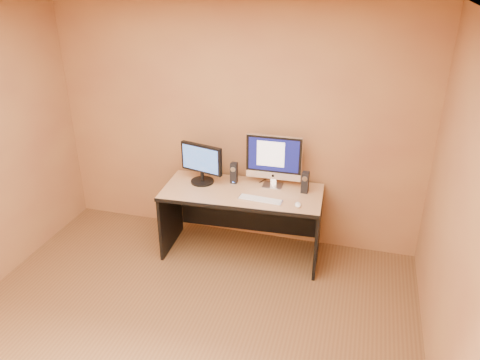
{
  "coord_description": "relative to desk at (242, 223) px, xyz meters",
  "views": [
    {
      "loc": [
        1.31,
        -2.54,
        2.9
      ],
      "look_at": [
        0.19,
        1.47,
        0.92
      ],
      "focal_mm": 35.0,
      "sensor_mm": 36.0,
      "label": 1
    }
  ],
  "objects": [
    {
      "name": "floor",
      "position": [
        -0.19,
        -1.57,
        -0.38
      ],
      "size": [
        4.0,
        4.0,
        0.0
      ],
      "primitive_type": "plane",
      "color": "brown",
      "rests_on": "ground"
    },
    {
      "name": "speaker_right",
      "position": [
        0.62,
        0.14,
        0.49
      ],
      "size": [
        0.07,
        0.08,
        0.22
      ],
      "primitive_type": null,
      "rotation": [
        0.0,
        0.0,
        -0.05
      ],
      "color": "black",
      "rests_on": "desk"
    },
    {
      "name": "mouse",
      "position": [
        0.6,
        -0.17,
        0.39
      ],
      "size": [
        0.08,
        0.11,
        0.04
      ],
      "primitive_type": "ellipsoid",
      "rotation": [
        0.0,
        0.0,
        0.19
      ],
      "color": "white",
      "rests_on": "desk"
    },
    {
      "name": "walls",
      "position": [
        -0.19,
        -1.57,
        0.92
      ],
      "size": [
        4.0,
        4.0,
        2.6
      ],
      "primitive_type": null,
      "color": "#A07240",
      "rests_on": "ground"
    },
    {
      "name": "imac",
      "position": [
        0.28,
        0.2,
        0.65
      ],
      "size": [
        0.58,
        0.22,
        0.56
      ],
      "primitive_type": null,
      "rotation": [
        0.0,
        0.0,
        0.02
      ],
      "color": "silver",
      "rests_on": "desk"
    },
    {
      "name": "keyboard",
      "position": [
        0.23,
        -0.15,
        0.38
      ],
      "size": [
        0.44,
        0.15,
        0.02
      ],
      "primitive_type": "cube",
      "rotation": [
        0.0,
        0.0,
        -0.07
      ],
      "color": "silver",
      "rests_on": "desk"
    },
    {
      "name": "cable_a",
      "position": [
        0.27,
        0.31,
        0.38
      ],
      "size": [
        0.08,
        0.21,
        0.01
      ],
      "primitive_type": "cylinder",
      "rotation": [
        1.57,
        0.0,
        0.35
      ],
      "color": "black",
      "rests_on": "desk"
    },
    {
      "name": "cable_b",
      "position": [
        0.16,
        0.32,
        0.38
      ],
      "size": [
        0.08,
        0.17,
        0.01
      ],
      "primitive_type": "cylinder",
      "rotation": [
        1.57,
        0.0,
        -0.39
      ],
      "color": "black",
      "rests_on": "desk"
    },
    {
      "name": "second_monitor",
      "position": [
        -0.46,
        0.09,
        0.59
      ],
      "size": [
        0.53,
        0.36,
        0.43
      ],
      "primitive_type": null,
      "rotation": [
        0.0,
        0.0,
        -0.25
      ],
      "color": "black",
      "rests_on": "desk"
    },
    {
      "name": "speaker_left",
      "position": [
        -0.13,
        0.17,
        0.49
      ],
      "size": [
        0.07,
        0.07,
        0.22
      ],
      "primitive_type": null,
      "rotation": [
        0.0,
        0.0,
        0.0
      ],
      "color": "black",
      "rests_on": "desk"
    },
    {
      "name": "desk",
      "position": [
        0.0,
        0.0,
        0.0
      ],
      "size": [
        1.66,
        0.79,
        0.75
      ],
      "primitive_type": null,
      "rotation": [
        0.0,
        0.0,
        0.05
      ],
      "color": "tan",
      "rests_on": "ground"
    },
    {
      "name": "ceiling",
      "position": [
        -0.19,
        -1.57,
        2.22
      ],
      "size": [
        4.0,
        4.0,
        0.0
      ],
      "primitive_type": "plane",
      "color": "white",
      "rests_on": "walls"
    }
  ]
}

